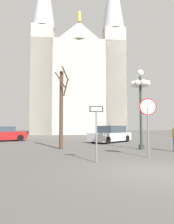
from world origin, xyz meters
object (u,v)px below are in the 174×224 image
object	(u,v)px
bare_tree	(61,107)
parked_car_near_red	(3,134)
street_lamp	(140,91)
one_way_arrow_sign	(96,127)
stop_sign	(148,115)
cathedral	(78,80)
parked_car_far_silver	(111,135)

from	to	relation	value
bare_tree	parked_car_near_red	xyz separation A→B (m)	(-5.62, 7.98, -2.07)
street_lamp	bare_tree	xyz separation A→B (m)	(-5.18, 0.95, -1.11)
parked_car_near_red	one_way_arrow_sign	bearing A→B (deg)	-62.20
street_lamp	one_way_arrow_sign	bearing A→B (deg)	-131.56
stop_sign	one_way_arrow_sign	bearing A→B (deg)	-160.56
one_way_arrow_sign	bare_tree	xyz separation A→B (m)	(-1.36, 5.26, 1.28)
one_way_arrow_sign	parked_car_near_red	distance (m)	14.98
cathedral	bare_tree	world-z (taller)	cathedral
street_lamp	bare_tree	size ratio (longest dim) A/B	0.96
bare_tree	parked_car_far_silver	world-z (taller)	bare_tree
street_lamp	bare_tree	world-z (taller)	bare_tree
one_way_arrow_sign	parked_car_near_red	size ratio (longest dim) A/B	0.51
stop_sign	street_lamp	bearing A→B (deg)	72.36
stop_sign	bare_tree	size ratio (longest dim) A/B	0.53
cathedral	stop_sign	distance (m)	32.22
one_way_arrow_sign	cathedral	bearing A→B (deg)	85.60
cathedral	bare_tree	distance (m)	28.15
one_way_arrow_sign	parked_car_far_silver	size ratio (longest dim) A/B	0.51
stop_sign	parked_car_near_red	size ratio (longest dim) A/B	0.63
one_way_arrow_sign	parked_car_far_silver	distance (m)	10.81
bare_tree	one_way_arrow_sign	bearing A→B (deg)	-75.50
cathedral	stop_sign	size ratio (longest dim) A/B	11.98
one_way_arrow_sign	street_lamp	bearing A→B (deg)	48.44
street_lamp	parked_car_near_red	world-z (taller)	street_lamp
one_way_arrow_sign	parked_car_near_red	bearing A→B (deg)	117.80
parked_car_near_red	parked_car_far_silver	bearing A→B (deg)	-16.14
cathedral	one_way_arrow_sign	bearing A→B (deg)	-94.40
street_lamp	parked_car_near_red	size ratio (longest dim) A/B	1.15
stop_sign	street_lamp	world-z (taller)	street_lamp
stop_sign	parked_car_far_silver	world-z (taller)	stop_sign
cathedral	street_lamp	distance (m)	28.56
parked_car_near_red	stop_sign	bearing A→B (deg)	-51.55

